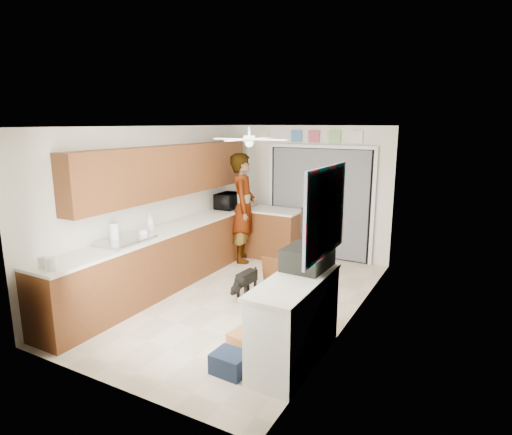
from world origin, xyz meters
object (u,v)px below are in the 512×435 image
at_px(man, 243,208).
at_px(navy_crate, 230,363).
at_px(microwave, 229,201).
at_px(cardboard_box, 246,344).
at_px(soap_bottle, 150,222).
at_px(paper_towel_roll, 114,233).
at_px(dog, 247,282).
at_px(cup, 143,234).
at_px(suitcase, 308,257).

bearing_deg(man, navy_crate, -175.32).
bearing_deg(microwave, cardboard_box, -148.05).
distance_m(cardboard_box, man, 3.48).
xyz_separation_m(microwave, man, (0.39, -0.12, -0.08)).
distance_m(soap_bottle, paper_towel_roll, 0.65).
bearing_deg(soap_bottle, dog, 22.00).
distance_m(microwave, cardboard_box, 3.80).
bearing_deg(microwave, cup, 178.06).
bearing_deg(dog, suitcase, -30.92).
distance_m(cardboard_box, navy_crate, 0.41).
relative_size(microwave, cup, 3.94).
bearing_deg(paper_towel_roll, soap_bottle, 84.30).
relative_size(cup, paper_towel_roll, 0.51).
xyz_separation_m(soap_bottle, cup, (0.11, -0.27, -0.10)).
distance_m(microwave, navy_crate, 4.16).
relative_size(cup, suitcase, 0.23).
bearing_deg(microwave, soap_bottle, 175.22).
height_order(paper_towel_roll, navy_crate, paper_towel_roll).
height_order(paper_towel_roll, dog, paper_towel_roll).
xyz_separation_m(cup, dog, (1.24, 0.82, -0.79)).
height_order(microwave, cup, microwave).
relative_size(paper_towel_roll, man, 0.13).
bearing_deg(navy_crate, microwave, 122.16).
bearing_deg(dog, cardboard_box, -56.46).
bearing_deg(dog, navy_crate, -61.15).
bearing_deg(cardboard_box, cup, 162.97).
height_order(microwave, cardboard_box, microwave).
distance_m(cup, paper_towel_roll, 0.42).
xyz_separation_m(paper_towel_roll, man, (0.52, 2.63, -0.07)).
distance_m(paper_towel_roll, dog, 2.04).
bearing_deg(man, microwave, 49.89).
distance_m(paper_towel_roll, suitcase, 2.75).
bearing_deg(paper_towel_roll, cardboard_box, -6.61).
bearing_deg(soap_bottle, man, 77.08).
bearing_deg(cup, suitcase, -2.38).
height_order(cup, cardboard_box, cup).
bearing_deg(suitcase, paper_towel_roll, -172.10).
distance_m(microwave, paper_towel_roll, 2.75).
bearing_deg(paper_towel_roll, microwave, 87.36).
height_order(soap_bottle, suitcase, soap_bottle).
bearing_deg(paper_towel_roll, suitcase, 5.54).
xyz_separation_m(soap_bottle, paper_towel_roll, (-0.06, -0.64, -0.02)).
distance_m(soap_bottle, dog, 1.71).
distance_m(microwave, suitcase, 3.61).
bearing_deg(cardboard_box, man, 120.70).
xyz_separation_m(cardboard_box, man, (-1.72, 2.89, 0.89)).
xyz_separation_m(microwave, paper_towel_roll, (-0.13, -2.75, -0.02)).
bearing_deg(cardboard_box, suitcase, 46.24).
relative_size(suitcase, dog, 1.12).
bearing_deg(paper_towel_roll, cup, 64.93).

